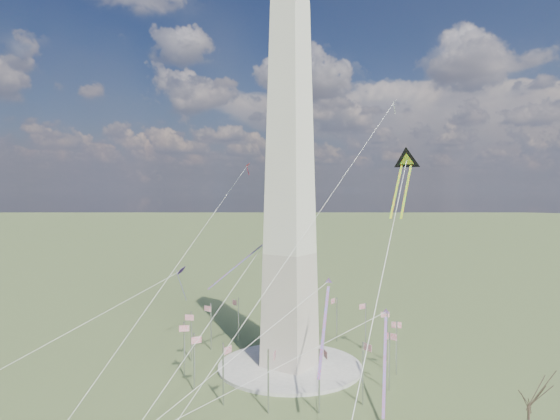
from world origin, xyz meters
The scene contains 12 objects.
ground centered at (0.00, 0.00, 0.00)m, with size 2000.00×2000.00×0.00m, color #4C5B2D.
plaza centered at (0.00, 0.00, 0.40)m, with size 36.00×36.00×0.80m, color beige.
washington_monument centered at (0.00, 0.00, 47.95)m, with size 15.56×15.56×100.00m.
flagpole_ring centered at (0.00, 0.00, 7.27)m, with size 54.40×54.40×13.00m.
tree_near centered at (55.74, -16.59, 10.84)m, with size 8.68×8.68×15.20m.
kite_delta_black centered at (28.27, 3.11, 50.27)m, with size 8.21×18.60×15.15m.
kite_diamond_purple centered at (-34.91, -2.36, 20.71)m, with size 1.93×3.25×10.04m.
kite_streamer_left centered at (16.51, -12.25, 18.87)m, with size 9.85×20.99×15.27m.
kite_streamer_mid centered at (-12.89, -0.67, 27.09)m, with size 7.93×17.61×12.71m.
kite_streamer_right centered at (25.93, -2.42, 10.91)m, with size 9.36×22.36×16.03m.
kite_small_red centered at (-37.10, 32.06, 52.58)m, with size 1.19×1.59×4.06m.
kite_small_white centered at (8.86, 47.89, 71.87)m, with size 1.48×1.63×4.50m.
Camera 1 is at (65.33, -104.49, 44.46)m, focal length 32.00 mm.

